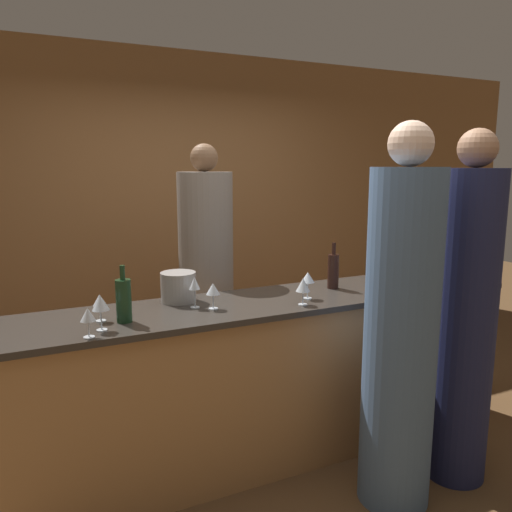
% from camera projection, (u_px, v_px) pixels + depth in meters
% --- Properties ---
extents(ground_plane, '(14.00, 14.00, 0.00)m').
position_uv_depth(ground_plane, '(272.00, 452.00, 3.17)').
color(ground_plane, brown).
extents(back_wall, '(8.00, 0.06, 2.80)m').
position_uv_depth(back_wall, '(181.00, 210.00, 4.59)').
color(back_wall, olive).
rests_on(back_wall, ground_plane).
extents(bar_counter, '(3.18, 0.61, 1.01)m').
position_uv_depth(bar_counter, '(273.00, 377.00, 3.08)').
color(bar_counter, '#B27F4C').
rests_on(bar_counter, ground_plane).
extents(bartender, '(0.39, 0.39, 1.95)m').
position_uv_depth(bartender, '(207.00, 292.00, 3.58)').
color(bartender, gray).
rests_on(bartender, ground_plane).
extents(guest_0, '(0.38, 0.38, 2.01)m').
position_uv_depth(guest_0, '(401.00, 334.00, 2.58)').
color(guest_0, '#4C6B93').
rests_on(guest_0, ground_plane).
extents(guest_1, '(0.34, 0.34, 1.99)m').
position_uv_depth(guest_1, '(464.00, 322.00, 2.79)').
color(guest_1, '#1E234C').
rests_on(guest_1, ground_plane).
extents(wine_bottle_0, '(0.07, 0.07, 0.30)m').
position_uv_depth(wine_bottle_0, '(333.00, 270.00, 3.23)').
color(wine_bottle_0, black).
rests_on(wine_bottle_0, bar_counter).
extents(wine_bottle_1, '(0.08, 0.08, 0.29)m').
position_uv_depth(wine_bottle_1, '(124.00, 300.00, 2.53)').
color(wine_bottle_1, '#19381E').
rests_on(wine_bottle_1, bar_counter).
extents(ice_bucket, '(0.21, 0.21, 0.17)m').
position_uv_depth(ice_bucket, '(178.00, 287.00, 2.92)').
color(ice_bucket, '#9E9993').
rests_on(ice_bucket, bar_counter).
extents(wine_glass_0, '(0.08, 0.08, 0.15)m').
position_uv_depth(wine_glass_0, '(213.00, 289.00, 2.76)').
color(wine_glass_0, silver).
rests_on(wine_glass_0, bar_counter).
extents(wine_glass_1, '(0.07, 0.07, 0.14)m').
position_uv_depth(wine_glass_1, '(88.00, 316.00, 2.29)').
color(wine_glass_1, silver).
rests_on(wine_glass_1, bar_counter).
extents(wine_glass_2, '(0.07, 0.07, 0.14)m').
position_uv_depth(wine_glass_2, '(100.00, 301.00, 2.54)').
color(wine_glass_2, silver).
rests_on(wine_glass_2, bar_counter).
extents(wine_glass_3, '(0.06, 0.06, 0.18)m').
position_uv_depth(wine_glass_3, '(195.00, 284.00, 2.78)').
color(wine_glass_3, silver).
rests_on(wine_glass_3, bar_counter).
extents(wine_glass_4, '(0.08, 0.08, 0.16)m').
position_uv_depth(wine_glass_4, '(308.00, 278.00, 2.97)').
color(wine_glass_4, silver).
rests_on(wine_glass_4, bar_counter).
extents(wine_glass_5, '(0.06, 0.06, 0.16)m').
position_uv_depth(wine_glass_5, '(410.00, 270.00, 3.23)').
color(wine_glass_5, silver).
rests_on(wine_glass_5, bar_counter).
extents(wine_glass_6, '(0.08, 0.08, 0.18)m').
position_uv_depth(wine_glass_6, '(100.00, 303.00, 2.39)').
color(wine_glass_6, silver).
rests_on(wine_glass_6, bar_counter).
extents(wine_glass_7, '(0.08, 0.08, 0.16)m').
position_uv_depth(wine_glass_7, '(303.00, 285.00, 2.84)').
color(wine_glass_7, silver).
rests_on(wine_glass_7, bar_counter).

